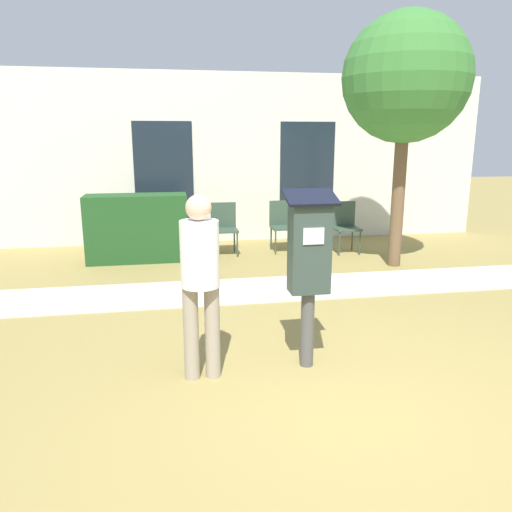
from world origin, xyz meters
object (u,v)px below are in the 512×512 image
Objects in this scene: outdoor_chair_middle at (283,222)px; parking_meter at (309,257)px; outdoor_chair_left at (224,224)px; outdoor_chair_right at (345,223)px; person_standing at (200,274)px.

parking_meter is at bearing -106.25° from outdoor_chair_middle.
outdoor_chair_middle is at bearing 17.10° from outdoor_chair_left.
outdoor_chair_right is (1.07, -0.29, 0.00)m from outdoor_chair_middle.
outdoor_chair_middle is at bearing 42.99° from person_standing.
parking_meter is 4.55m from outdoor_chair_left.
outdoor_chair_left is 1.07m from outdoor_chair_middle.
outdoor_chair_right is (2.13, -0.22, 0.00)m from outdoor_chair_left.
outdoor_chair_right is at bearing -21.19° from outdoor_chair_middle.
parking_meter is 4.72m from outdoor_chair_right.
outdoor_chair_middle is at bearing -172.25° from outdoor_chair_right.
outdoor_chair_middle is (1.78, 4.65, -0.40)m from person_standing.
person_standing is at bearing -116.88° from outdoor_chair_middle.
outdoor_chair_left is 1.00× the size of outdoor_chair_right.
outdoor_chair_left is at bearing 92.89° from parking_meter.
outdoor_chair_right is at bearing 7.43° from outdoor_chair_left.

